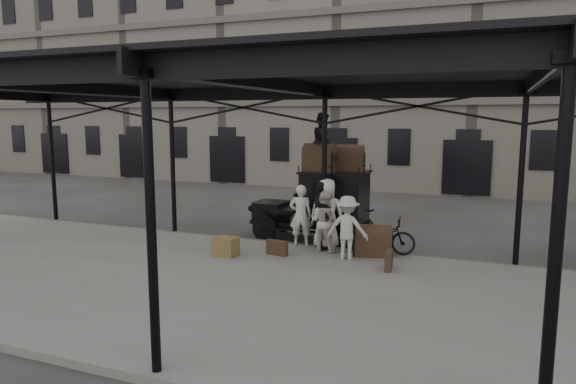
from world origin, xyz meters
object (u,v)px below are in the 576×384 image
at_px(steamer_trunk_platform, 373,243).
at_px(bicycle, 380,235).
at_px(steamer_trunk_roof_near, 320,160).
at_px(porter_left, 301,215).
at_px(taxi, 325,203).
at_px(porter_official, 321,216).

bearing_deg(steamer_trunk_platform, bicycle, 54.95).
bearing_deg(steamer_trunk_roof_near, steamer_trunk_platform, -26.12).
bearing_deg(steamer_trunk_platform, porter_left, 158.87).
bearing_deg(porter_left, steamer_trunk_platform, 155.61).
bearing_deg(steamer_trunk_platform, steamer_trunk_roof_near, 131.88).
bearing_deg(porter_left, taxi, -119.68).
height_order(porter_left, steamer_trunk_roof_near, steamer_trunk_roof_near).
relative_size(porter_left, porter_official, 0.93).
xyz_separation_m(porter_official, bicycle, (1.60, 0.18, -0.45)).
relative_size(bicycle, steamer_trunk_platform, 2.00).
distance_m(porter_left, steamer_trunk_platform, 2.23).
xyz_separation_m(taxi, porter_left, (-0.29, -1.29, -0.18)).
height_order(steamer_trunk_roof_near, steamer_trunk_platform, steamer_trunk_roof_near).
height_order(porter_official, steamer_trunk_platform, porter_official).
xyz_separation_m(porter_left, steamer_trunk_roof_near, (0.21, 1.05, 1.50)).
bearing_deg(taxi, porter_official, -75.93).
bearing_deg(steamer_trunk_roof_near, porter_official, -61.46).
height_order(porter_left, porter_official, porter_official).
bearing_deg(taxi, bicycle, -33.37).
xyz_separation_m(porter_left, steamer_trunk_platform, (2.15, -0.28, -0.53)).
distance_m(taxi, porter_official, 1.52).
bearing_deg(bicycle, porter_official, 92.20).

